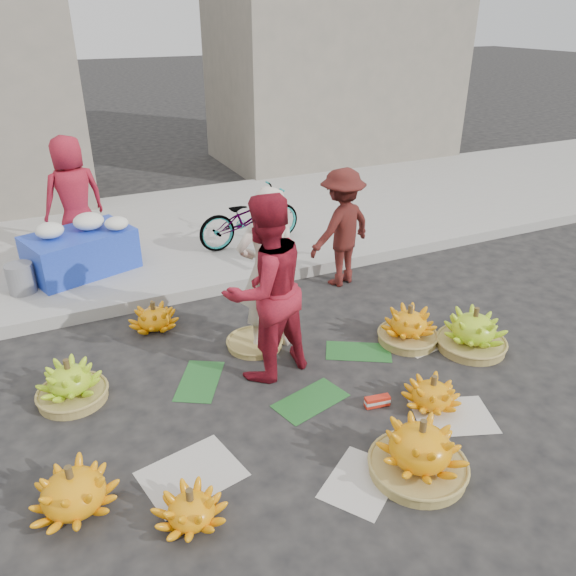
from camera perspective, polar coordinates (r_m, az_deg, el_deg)
name	(u,v)px	position (r m, az deg, el deg)	size (l,w,h in m)	color
ground	(310,386)	(5.23, 2.28, -9.88)	(80.00, 80.00, 0.00)	black
curb	(229,283)	(6.93, -6.04, 0.47)	(40.00, 0.25, 0.15)	#989590
sidewalk	(182,230)	(8.80, -10.68, 5.81)	(40.00, 4.00, 0.12)	#989590
building_right	(335,40)	(13.14, 4.79, 23.78)	(5.00, 3.00, 5.00)	gray
newspaper_scatter	(356,440)	(4.69, 6.92, -15.04)	(3.20, 1.80, 0.00)	beige
banana_leaves	(291,376)	(5.33, 0.32, -8.97)	(2.00, 1.00, 0.00)	#1B5222
banana_bunch_0	(73,490)	(4.31, -21.00, -18.64)	(0.69, 0.69, 0.38)	#F6A10C
banana_bunch_1	(191,509)	(4.05, -9.82, -21.25)	(0.51, 0.51, 0.29)	#F6A10C
banana_bunch_2	(420,450)	(4.37, 13.25, -15.75)	(0.79, 0.79, 0.48)	olive
banana_bunch_3	(432,394)	(5.06, 14.44, -10.34)	(0.59, 0.59, 0.31)	#F6A10C
banana_bunch_4	(473,331)	(5.95, 18.29, -4.18)	(0.68, 0.68, 0.46)	olive
banana_bunch_5	(409,326)	(5.90, 12.16, -3.84)	(0.69, 0.69, 0.42)	olive
banana_bunch_6	(71,383)	(5.31, -21.22, -9.01)	(0.59, 0.59, 0.42)	olive
banana_bunch_7	(154,317)	(6.20, -13.44, -2.89)	(0.62, 0.62, 0.32)	#F6A10C
basket_spare	(255,343)	(5.78, -3.40, -5.61)	(0.55, 0.55, 0.06)	olive
incense_stack	(377,401)	(5.02, 9.06, -11.30)	(0.22, 0.07, 0.09)	red
vendor_cream	(268,271)	(5.41, -2.08, 1.77)	(0.61, 0.40, 1.68)	beige
vendor_red	(265,289)	(4.97, -2.35, -0.11)	(0.85, 0.66, 1.75)	#AA1A2A
man_striped	(341,228)	(6.85, 5.45, 6.10)	(0.94, 0.54, 1.46)	maroon
flower_table	(81,249)	(7.46, -20.28, 3.71)	(1.42, 1.12, 0.72)	#1C38BC
grey_bucket	(21,278)	(7.22, -25.51, 0.89)	(0.31, 0.31, 0.35)	slate
flower_vendor	(74,197)	(7.86, -20.94, 8.61)	(0.78, 0.51, 1.59)	#AA1A2A
bicycle	(250,217)	(7.85, -3.93, 7.21)	(1.51, 0.53, 0.79)	gray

